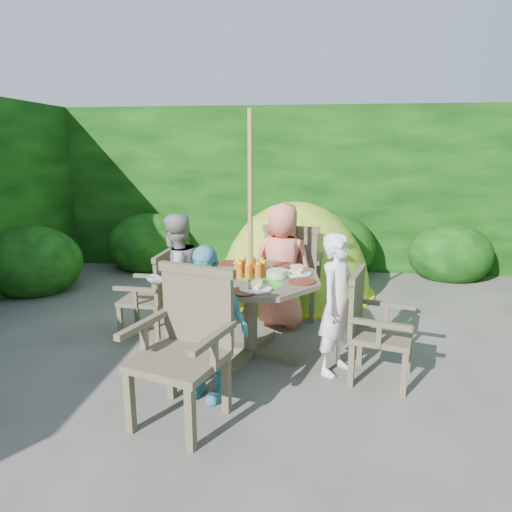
# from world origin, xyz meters

# --- Properties ---
(ground) EXTENTS (60.00, 60.00, 0.00)m
(ground) POSITION_xyz_m (0.00, 0.00, 0.00)
(ground) COLOR #4A4842
(ground) RESTS_ON ground
(hedge_enclosure) EXTENTS (9.00, 9.00, 2.50)m
(hedge_enclosure) POSITION_xyz_m (0.00, 1.33, 1.25)
(hedge_enclosure) COLOR black
(hedge_enclosure) RESTS_ON ground
(patio_table) EXTENTS (1.63, 1.63, 0.91)m
(patio_table) POSITION_xyz_m (-0.17, 0.40, 0.64)
(patio_table) COLOR #433B2B
(patio_table) RESTS_ON ground
(parasol_pole) EXTENTS (0.05, 0.05, 2.20)m
(parasol_pole) POSITION_xyz_m (-0.17, 0.40, 1.10)
(parasol_pole) COLOR olive
(parasol_pole) RESTS_ON ground
(garden_chair_right) EXTENTS (0.59, 0.63, 0.88)m
(garden_chair_right) POSITION_xyz_m (0.88, 0.08, 0.47)
(garden_chair_right) COLOR #433B2B
(garden_chair_right) RESTS_ON ground
(garden_chair_left) EXTENTS (0.47, 0.52, 0.84)m
(garden_chair_left) POSITION_xyz_m (-1.23, 0.74, 0.45)
(garden_chair_left) COLOR #433B2B
(garden_chair_left) RESTS_ON ground
(garden_chair_back) EXTENTS (0.67, 0.61, 1.03)m
(garden_chair_back) POSITION_xyz_m (0.16, 1.44, 0.55)
(garden_chair_back) COLOR #433B2B
(garden_chair_back) RESTS_ON ground
(garden_chair_front) EXTENTS (0.75, 0.71, 1.03)m
(garden_chair_front) POSITION_xyz_m (-0.49, -0.64, 0.55)
(garden_chair_front) COLOR #433B2B
(garden_chair_front) RESTS_ON ground
(child_right) EXTENTS (0.48, 0.53, 1.21)m
(child_right) POSITION_xyz_m (0.59, 0.17, 0.60)
(child_right) COLOR white
(child_right) RESTS_ON ground
(child_left) EXTENTS (0.75, 0.79, 1.28)m
(child_left) POSITION_xyz_m (-0.94, 0.63, 0.64)
(child_left) COLOR gray
(child_left) RESTS_ON ground
(child_back) EXTENTS (0.73, 0.56, 1.33)m
(child_back) POSITION_xyz_m (0.06, 1.17, 0.67)
(child_back) COLOR #EF7862
(child_back) RESTS_ON ground
(child_front) EXTENTS (0.76, 0.52, 1.20)m
(child_front) POSITION_xyz_m (-0.41, -0.36, 0.60)
(child_front) COLOR #54B2C5
(child_front) RESTS_ON ground
(dome_tent) EXTENTS (2.27, 2.27, 2.41)m
(dome_tent) POSITION_xyz_m (0.15, 2.39, 0.00)
(dome_tent) COLOR #79B222
(dome_tent) RESTS_ON ground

